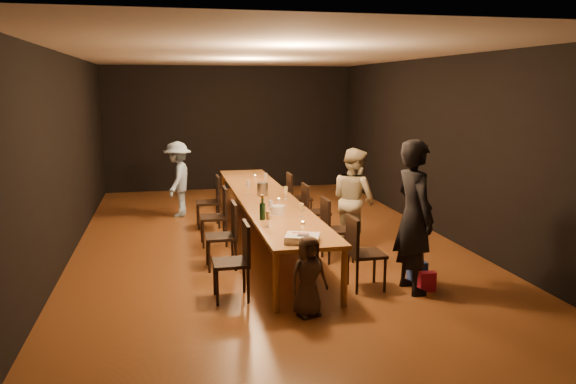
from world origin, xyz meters
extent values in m
plane|color=#4D2B13|center=(0.00, 0.00, 0.00)|extent=(10.00, 10.00, 0.00)
cube|color=black|center=(0.00, 5.00, 1.50)|extent=(6.00, 0.04, 3.00)
cube|color=black|center=(0.00, -5.00, 1.50)|extent=(6.00, 0.04, 3.00)
cube|color=black|center=(-3.00, 0.00, 1.50)|extent=(0.04, 10.00, 3.00)
cube|color=black|center=(3.00, 0.00, 1.50)|extent=(0.04, 10.00, 3.00)
cube|color=silver|center=(0.00, 0.00, 3.00)|extent=(6.00, 10.00, 0.04)
cube|color=olive|center=(0.00, 0.00, 0.72)|extent=(0.90, 6.00, 0.05)
cylinder|color=olive|center=(-0.40, -2.90, 0.35)|extent=(0.08, 0.08, 0.70)
cylinder|color=olive|center=(0.40, -2.90, 0.35)|extent=(0.08, 0.08, 0.70)
cylinder|color=olive|center=(-0.40, 2.90, 0.35)|extent=(0.08, 0.08, 0.70)
cylinder|color=olive|center=(0.40, 2.90, 0.35)|extent=(0.08, 0.08, 0.70)
imported|color=black|center=(1.38, -2.59, 0.95)|extent=(0.51, 0.72, 1.89)
imported|color=beige|center=(1.25, -0.73, 0.80)|extent=(0.85, 0.94, 1.59)
imported|color=#7D9CC1|center=(-1.35, 2.21, 0.73)|extent=(0.76, 1.05, 1.46)
imported|color=#3A2C20|center=(-0.07, -3.06, 0.45)|extent=(0.50, 0.39, 0.91)
cube|color=#CF1F4A|center=(1.56, -2.65, 0.12)|extent=(0.21, 0.12, 0.24)
cube|color=#2848AE|center=(1.56, -2.37, 0.14)|extent=(0.23, 0.16, 0.29)
cube|color=white|center=(-0.06, -2.74, 0.79)|extent=(0.47, 0.42, 0.09)
cube|color=black|center=(-0.06, -2.77, 0.84)|extent=(0.16, 0.14, 0.00)
cube|color=red|center=(-0.06, -2.66, 0.84)|extent=(0.20, 0.10, 0.00)
cylinder|color=white|center=(-0.06, -1.26, 0.81)|extent=(0.28, 0.28, 0.12)
cylinder|color=#A5A5A9|center=(-0.02, 0.21, 0.85)|extent=(0.24, 0.24, 0.20)
cylinder|color=#B2B7B2|center=(0.15, -1.90, 0.77)|extent=(0.05, 0.05, 0.03)
cylinder|color=#B2B7B2|center=(0.15, -0.33, 0.77)|extent=(0.05, 0.05, 0.03)
cylinder|color=#B2B7B2|center=(0.15, 2.05, 0.77)|extent=(0.05, 0.05, 0.03)
camera|label=1|loc=(-1.55, -8.77, 2.51)|focal=35.00mm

